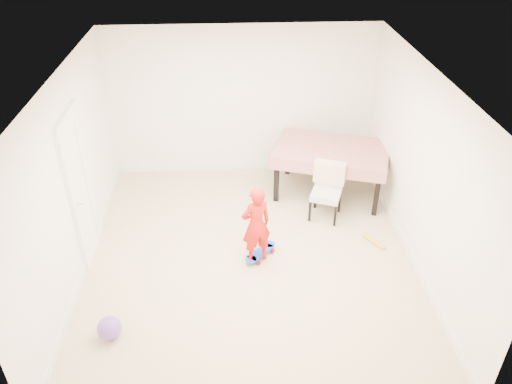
{
  "coord_description": "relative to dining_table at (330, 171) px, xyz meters",
  "views": [
    {
      "loc": [
        -0.23,
        -5.43,
        4.54
      ],
      "look_at": [
        0.1,
        0.2,
        0.95
      ],
      "focal_mm": 35.0,
      "sensor_mm": 36.0,
      "label": 1
    }
  ],
  "objects": [
    {
      "name": "dining_chair",
      "position": [
        -0.18,
        -0.69,
        0.02
      ],
      "size": [
        0.66,
        0.71,
        0.89
      ],
      "primitive_type": null,
      "rotation": [
        0.0,
        0.0,
        -0.37
      ],
      "color": "silver",
      "rests_on": "ground"
    },
    {
      "name": "dining_table",
      "position": [
        0.0,
        0.0,
        0.0
      ],
      "size": [
        2.05,
        1.62,
        0.84
      ],
      "primitive_type": null,
      "rotation": [
        0.0,
        0.0,
        -0.32
      ],
      "color": "red",
      "rests_on": "ground"
    },
    {
      "name": "baseboard_left",
      "position": [
        -3.64,
        -1.61,
        -0.36
      ],
      "size": [
        0.02,
        5.0,
        0.12
      ],
      "primitive_type": "cube",
      "color": "white",
      "rests_on": "ground"
    },
    {
      "name": "child",
      "position": [
        -1.32,
        -1.69,
        0.15
      ],
      "size": [
        0.49,
        0.41,
        1.15
      ],
      "primitive_type": "imported",
      "rotation": [
        0.0,
        0.0,
        3.5
      ],
      "color": "red",
      "rests_on": "ground"
    },
    {
      "name": "baseboard_right",
      "position": [
        0.84,
        -1.61,
        -0.36
      ],
      "size": [
        0.02,
        5.0,
        0.12
      ],
      "primitive_type": "cube",
      "color": "white",
      "rests_on": "ground"
    },
    {
      "name": "foam_toy",
      "position": [
        0.42,
        -1.41,
        -0.39
      ],
      "size": [
        0.26,
        0.37,
        0.06
      ],
      "primitive_type": "cylinder",
      "rotation": [
        1.57,
        0.0,
        0.56
      ],
      "color": "yellow",
      "rests_on": "ground"
    },
    {
      "name": "wall_back",
      "position": [
        -1.4,
        0.87,
        0.88
      ],
      "size": [
        4.5,
        0.04,
        2.6
      ],
      "primitive_type": "cube",
      "color": "white",
      "rests_on": "ground"
    },
    {
      "name": "balloon",
      "position": [
        -3.08,
        -2.96,
        -0.28
      ],
      "size": [
        0.28,
        0.28,
        0.28
      ],
      "primitive_type": "sphere",
      "color": "#794CB7",
      "rests_on": "ground"
    },
    {
      "name": "baseboard_back",
      "position": [
        -1.4,
        0.88,
        -0.36
      ],
      "size": [
        4.5,
        0.02,
        0.12
      ],
      "primitive_type": "cube",
      "color": "white",
      "rests_on": "ground"
    },
    {
      "name": "wall_right",
      "position": [
        0.83,
        -1.61,
        0.88
      ],
      "size": [
        0.04,
        5.0,
        2.6
      ],
      "primitive_type": "cube",
      "color": "white",
      "rests_on": "ground"
    },
    {
      "name": "door",
      "position": [
        -3.62,
        -1.31,
        0.6
      ],
      "size": [
        0.11,
        0.94,
        2.11
      ],
      "primitive_type": "cube",
      "color": "white",
      "rests_on": "ground"
    },
    {
      "name": "ceiling",
      "position": [
        -1.4,
        -1.61,
        2.16
      ],
      "size": [
        4.5,
        5.0,
        0.04
      ],
      "primitive_type": "cube",
      "color": "white",
      "rests_on": "wall_back"
    },
    {
      "name": "ground",
      "position": [
        -1.4,
        -1.61,
        -0.42
      ],
      "size": [
        5.0,
        5.0,
        0.0
      ],
      "primitive_type": "plane",
      "color": "#C9B48B",
      "rests_on": "ground"
    },
    {
      "name": "wall_front",
      "position": [
        -1.4,
        -4.09,
        0.88
      ],
      "size": [
        4.5,
        0.04,
        2.6
      ],
      "primitive_type": "cube",
      "color": "white",
      "rests_on": "ground"
    },
    {
      "name": "wall_left",
      "position": [
        -3.63,
        -1.61,
        0.88
      ],
      "size": [
        0.04,
        5.0,
        2.6
      ],
      "primitive_type": "cube",
      "color": "white",
      "rests_on": "ground"
    },
    {
      "name": "skateboard",
      "position": [
        -1.25,
        -1.61,
        -0.38
      ],
      "size": [
        0.55,
        0.58,
        0.09
      ],
      "primitive_type": null,
      "rotation": [
        0.0,
        0.0,
        0.85
      ],
      "color": "blue",
      "rests_on": "ground"
    }
  ]
}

